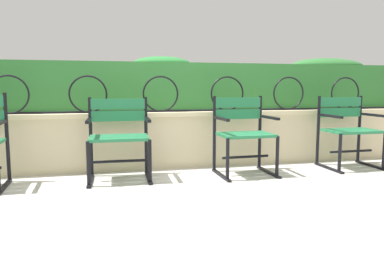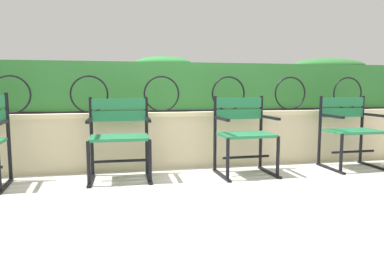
{
  "view_description": "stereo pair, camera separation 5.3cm",
  "coord_description": "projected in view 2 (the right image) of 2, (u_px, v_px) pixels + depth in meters",
  "views": [
    {
      "loc": [
        -0.77,
        -3.25,
        0.95
      ],
      "look_at": [
        0.0,
        0.14,
        0.55
      ],
      "focal_mm": 33.41,
      "sensor_mm": 36.0,
      "label": 1
    },
    {
      "loc": [
        -0.72,
        -3.27,
        0.95
      ],
      "look_at": [
        0.0,
        0.14,
        0.55
      ],
      "focal_mm": 33.41,
      "sensor_mm": 36.0,
      "label": 2
    }
  ],
  "objects": [
    {
      "name": "ground_plane",
      "position": [
        195.0,
        186.0,
        3.43
      ],
      "size": [
        60.0,
        60.0,
        0.0
      ],
      "primitive_type": "plane",
      "color": "#BCB7AD"
    },
    {
      "name": "stone_wall",
      "position": [
        178.0,
        138.0,
        4.32
      ],
      "size": [
        8.51,
        0.41,
        0.66
      ],
      "color": "beige",
      "rests_on": "ground"
    },
    {
      "name": "iron_arch_fence",
      "position": [
        164.0,
        96.0,
        4.15
      ],
      "size": [
        7.95,
        0.02,
        0.42
      ],
      "color": "black",
      "rests_on": "stone_wall"
    },
    {
      "name": "hedge_row",
      "position": [
        174.0,
        84.0,
        4.68
      ],
      "size": [
        8.34,
        0.52,
        0.7
      ],
      "color": "#2D7033",
      "rests_on": "stone_wall"
    },
    {
      "name": "park_chair_centre_left",
      "position": [
        119.0,
        134.0,
        3.69
      ],
      "size": [
        0.63,
        0.53,
        0.84
      ],
      "color": "#237547",
      "rests_on": "ground"
    },
    {
      "name": "park_chair_centre_right",
      "position": [
        244.0,
        132.0,
        3.9
      ],
      "size": [
        0.61,
        0.54,
        0.85
      ],
      "color": "#237547",
      "rests_on": "ground"
    },
    {
      "name": "park_chair_rightmost",
      "position": [
        350.0,
        129.0,
        4.22
      ],
      "size": [
        0.63,
        0.53,
        0.84
      ],
      "color": "#237547",
      "rests_on": "ground"
    }
  ]
}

